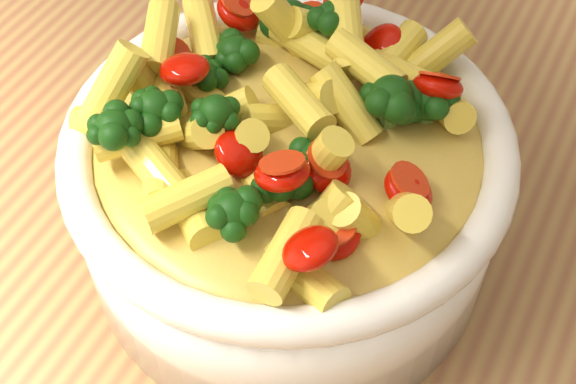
% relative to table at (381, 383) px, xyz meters
% --- Properties ---
extents(table, '(1.20, 0.80, 0.90)m').
position_rel_table_xyz_m(table, '(0.00, 0.00, 0.00)').
color(table, '#A77C47').
rests_on(table, ground).
extents(serving_bowl, '(0.23, 0.23, 0.10)m').
position_rel_table_xyz_m(serving_bowl, '(-0.07, 0.01, 0.15)').
color(serving_bowl, white).
rests_on(serving_bowl, table).
extents(pasta_salad, '(0.18, 0.18, 0.04)m').
position_rel_table_xyz_m(pasta_salad, '(-0.07, 0.01, 0.21)').
color(pasta_salad, '#F5DB4D').
rests_on(pasta_salad, serving_bowl).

